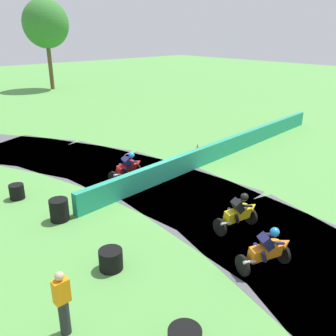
{
  "coord_description": "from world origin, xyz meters",
  "views": [
    {
      "loc": [
        -9.76,
        -11.31,
        6.39
      ],
      "look_at": [
        -0.03,
        -0.68,
        0.9
      ],
      "focal_mm": 39.16,
      "sensor_mm": 36.0,
      "label": 1
    }
  ],
  "objects_px": {
    "tire_stack_mid_a": "(111,259)",
    "tire_stack_far": "(17,192)",
    "traffic_cone": "(198,147)",
    "tire_stack_mid_b": "(59,210)",
    "track_marshal": "(63,303)",
    "motorcycle_lead_orange": "(268,249)",
    "motorcycle_chase_yellow": "(239,212)",
    "motorcycle_trailing_red": "(128,167)"
  },
  "relations": [
    {
      "from": "tire_stack_mid_a",
      "to": "tire_stack_far",
      "type": "bearing_deg",
      "value": 91.48
    },
    {
      "from": "tire_stack_far",
      "to": "traffic_cone",
      "type": "distance_m",
      "value": 9.81
    },
    {
      "from": "tire_stack_mid_b",
      "to": "track_marshal",
      "type": "relative_size",
      "value": 0.49
    },
    {
      "from": "motorcycle_lead_orange",
      "to": "tire_stack_mid_b",
      "type": "relative_size",
      "value": 2.11
    },
    {
      "from": "motorcycle_chase_yellow",
      "to": "traffic_cone",
      "type": "xyz_separation_m",
      "value": [
        5.21,
        6.78,
        -0.43
      ]
    },
    {
      "from": "tire_stack_mid_a",
      "to": "track_marshal",
      "type": "height_order",
      "value": "track_marshal"
    },
    {
      "from": "motorcycle_trailing_red",
      "to": "tire_stack_mid_a",
      "type": "distance_m",
      "value": 6.57
    },
    {
      "from": "track_marshal",
      "to": "traffic_cone",
      "type": "xyz_separation_m",
      "value": [
        11.7,
        6.96,
        -0.6
      ]
    },
    {
      "from": "motorcycle_lead_orange",
      "to": "motorcycle_trailing_red",
      "type": "distance_m",
      "value": 8.01
    },
    {
      "from": "track_marshal",
      "to": "tire_stack_mid_a",
      "type": "bearing_deg",
      "value": 31.56
    },
    {
      "from": "motorcycle_lead_orange",
      "to": "traffic_cone",
      "type": "height_order",
      "value": "motorcycle_lead_orange"
    },
    {
      "from": "motorcycle_chase_yellow",
      "to": "tire_stack_far",
      "type": "xyz_separation_m",
      "value": [
        -4.58,
        7.49,
        -0.35
      ]
    },
    {
      "from": "motorcycle_lead_orange",
      "to": "track_marshal",
      "type": "bearing_deg",
      "value": 162.22
    },
    {
      "from": "motorcycle_chase_yellow",
      "to": "track_marshal",
      "type": "relative_size",
      "value": 1.05
    },
    {
      "from": "motorcycle_chase_yellow",
      "to": "motorcycle_trailing_red",
      "type": "bearing_deg",
      "value": 91.08
    },
    {
      "from": "motorcycle_chase_yellow",
      "to": "tire_stack_far",
      "type": "height_order",
      "value": "motorcycle_chase_yellow"
    },
    {
      "from": "tire_stack_mid_b",
      "to": "motorcycle_chase_yellow",
      "type": "bearing_deg",
      "value": -48.54
    },
    {
      "from": "motorcycle_lead_orange",
      "to": "track_marshal",
      "type": "xyz_separation_m",
      "value": [
        -5.32,
        1.71,
        0.16
      ]
    },
    {
      "from": "motorcycle_trailing_red",
      "to": "tire_stack_far",
      "type": "xyz_separation_m",
      "value": [
        -4.46,
        1.43,
        -0.33
      ]
    },
    {
      "from": "track_marshal",
      "to": "traffic_cone",
      "type": "bearing_deg",
      "value": 30.73
    },
    {
      "from": "motorcycle_trailing_red",
      "to": "tire_stack_mid_a",
      "type": "height_order",
      "value": "motorcycle_trailing_red"
    },
    {
      "from": "motorcycle_chase_yellow",
      "to": "track_marshal",
      "type": "distance_m",
      "value": 6.5
    },
    {
      "from": "motorcycle_lead_orange",
      "to": "motorcycle_chase_yellow",
      "type": "relative_size",
      "value": 0.99
    },
    {
      "from": "motorcycle_chase_yellow",
      "to": "traffic_cone",
      "type": "distance_m",
      "value": 8.56
    },
    {
      "from": "tire_stack_far",
      "to": "track_marshal",
      "type": "height_order",
      "value": "track_marshal"
    },
    {
      "from": "tire_stack_mid_a",
      "to": "traffic_cone",
      "type": "bearing_deg",
      "value": 30.54
    },
    {
      "from": "motorcycle_lead_orange",
      "to": "tire_stack_mid_a",
      "type": "bearing_deg",
      "value": 137.29
    },
    {
      "from": "motorcycle_trailing_red",
      "to": "tire_stack_mid_b",
      "type": "xyz_separation_m",
      "value": [
        -4.04,
        -1.36,
        -0.23
      ]
    },
    {
      "from": "motorcycle_chase_yellow",
      "to": "motorcycle_lead_orange",
      "type": "bearing_deg",
      "value": -122.07
    },
    {
      "from": "motorcycle_lead_orange",
      "to": "motorcycle_trailing_red",
      "type": "relative_size",
      "value": 1.0
    },
    {
      "from": "motorcycle_chase_yellow",
      "to": "track_marshal",
      "type": "height_order",
      "value": "track_marshal"
    },
    {
      "from": "motorcycle_lead_orange",
      "to": "tire_stack_mid_a",
      "type": "distance_m",
      "value": 4.42
    },
    {
      "from": "motorcycle_trailing_red",
      "to": "tire_stack_mid_a",
      "type": "relative_size",
      "value": 2.48
    },
    {
      "from": "traffic_cone",
      "to": "motorcycle_trailing_red",
      "type": "bearing_deg",
      "value": -172.31
    },
    {
      "from": "traffic_cone",
      "to": "motorcycle_chase_yellow",
      "type": "bearing_deg",
      "value": -127.52
    },
    {
      "from": "motorcycle_trailing_red",
      "to": "track_marshal",
      "type": "distance_m",
      "value": 8.93
    },
    {
      "from": "tire_stack_mid_a",
      "to": "motorcycle_lead_orange",
      "type": "bearing_deg",
      "value": -42.71
    },
    {
      "from": "motorcycle_lead_orange",
      "to": "motorcycle_chase_yellow",
      "type": "xyz_separation_m",
      "value": [
        1.18,
        1.88,
        0.0
      ]
    },
    {
      "from": "motorcycle_lead_orange",
      "to": "motorcycle_chase_yellow",
      "type": "bearing_deg",
      "value": 57.93
    },
    {
      "from": "motorcycle_trailing_red",
      "to": "track_marshal",
      "type": "xyz_separation_m",
      "value": [
        -6.38,
        -6.24,
        0.19
      ]
    },
    {
      "from": "tire_stack_mid_a",
      "to": "tire_stack_mid_b",
      "type": "relative_size",
      "value": 0.85
    },
    {
      "from": "traffic_cone",
      "to": "tire_stack_far",
      "type": "bearing_deg",
      "value": 175.84
    }
  ]
}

